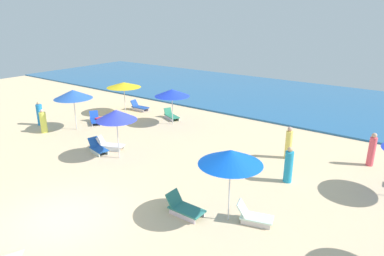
{
  "coord_description": "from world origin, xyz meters",
  "views": [
    {
      "loc": [
        10.1,
        -5.83,
        7.02
      ],
      "look_at": [
        0.12,
        7.66,
        1.38
      ],
      "focal_mm": 32.0,
      "sensor_mm": 36.0,
      "label": 1
    }
  ],
  "objects_px": {
    "lounge_chair_1_0": "(184,208)",
    "umbrella_4": "(172,93)",
    "lounge_chair_0_0": "(139,107)",
    "umbrella_3": "(116,115)",
    "umbrella_0": "(124,85)",
    "lounge_chair_1_1": "(253,216)",
    "lounge_chair_4_0": "(171,116)",
    "lounge_chair_2_0": "(95,120)",
    "umbrella_1": "(231,157)",
    "cooler_box_1": "(100,120)",
    "lounge_chair_3_0": "(98,148)",
    "beachgoer_0": "(43,122)",
    "lounge_chair_3_1": "(110,145)",
    "beachgoer_2": "(289,144)",
    "umbrella_2": "(73,94)",
    "beachgoer_4": "(289,166)",
    "beachgoer_3": "(40,114)",
    "beachgoer_1": "(372,150)"
  },
  "relations": [
    {
      "from": "lounge_chair_0_0",
      "to": "lounge_chair_1_0",
      "type": "bearing_deg",
      "value": -132.04
    },
    {
      "from": "umbrella_0",
      "to": "beachgoer_0",
      "type": "height_order",
      "value": "umbrella_0"
    },
    {
      "from": "beachgoer_4",
      "to": "lounge_chair_4_0",
      "type": "bearing_deg",
      "value": -103.06
    },
    {
      "from": "lounge_chair_1_0",
      "to": "umbrella_4",
      "type": "bearing_deg",
      "value": 42.43
    },
    {
      "from": "umbrella_0",
      "to": "beachgoer_1",
      "type": "bearing_deg",
      "value": 2.65
    },
    {
      "from": "lounge_chair_1_0",
      "to": "lounge_chair_2_0",
      "type": "relative_size",
      "value": 0.92
    },
    {
      "from": "umbrella_0",
      "to": "cooler_box_1",
      "type": "relative_size",
      "value": 4.79
    },
    {
      "from": "umbrella_4",
      "to": "cooler_box_1",
      "type": "distance_m",
      "value": 5.35
    },
    {
      "from": "lounge_chair_1_0",
      "to": "lounge_chair_3_0",
      "type": "distance_m",
      "value": 7.5
    },
    {
      "from": "lounge_chair_4_0",
      "to": "beachgoer_0",
      "type": "height_order",
      "value": "beachgoer_0"
    },
    {
      "from": "umbrella_1",
      "to": "lounge_chair_3_1",
      "type": "height_order",
      "value": "umbrella_1"
    },
    {
      "from": "umbrella_1",
      "to": "lounge_chair_4_0",
      "type": "relative_size",
      "value": 1.74
    },
    {
      "from": "lounge_chair_1_1",
      "to": "beachgoer_1",
      "type": "height_order",
      "value": "beachgoer_1"
    },
    {
      "from": "umbrella_4",
      "to": "umbrella_1",
      "type": "bearing_deg",
      "value": -40.43
    },
    {
      "from": "lounge_chair_2_0",
      "to": "beachgoer_2",
      "type": "height_order",
      "value": "beachgoer_2"
    },
    {
      "from": "lounge_chair_1_1",
      "to": "umbrella_2",
      "type": "relative_size",
      "value": 0.53
    },
    {
      "from": "lounge_chair_3_0",
      "to": "umbrella_1",
      "type": "bearing_deg",
      "value": -86.24
    },
    {
      "from": "umbrella_1",
      "to": "cooler_box_1",
      "type": "relative_size",
      "value": 5.27
    },
    {
      "from": "lounge_chair_1_0",
      "to": "lounge_chair_4_0",
      "type": "bearing_deg",
      "value": 42.65
    },
    {
      "from": "lounge_chair_0_0",
      "to": "beachgoer_3",
      "type": "height_order",
      "value": "beachgoer_3"
    },
    {
      "from": "umbrella_1",
      "to": "beachgoer_3",
      "type": "bearing_deg",
      "value": 172.28
    },
    {
      "from": "lounge_chair_3_0",
      "to": "beachgoer_0",
      "type": "xyz_separation_m",
      "value": [
        -5.3,
        0.14,
        0.41
      ]
    },
    {
      "from": "lounge_chair_3_1",
      "to": "umbrella_4",
      "type": "relative_size",
      "value": 0.65
    },
    {
      "from": "lounge_chair_2_0",
      "to": "beachgoer_0",
      "type": "distance_m",
      "value": 3.28
    },
    {
      "from": "umbrella_2",
      "to": "lounge_chair_4_0",
      "type": "distance_m",
      "value": 6.65
    },
    {
      "from": "lounge_chair_2_0",
      "to": "beachgoer_3",
      "type": "height_order",
      "value": "beachgoer_3"
    },
    {
      "from": "lounge_chair_2_0",
      "to": "lounge_chair_3_1",
      "type": "xyz_separation_m",
      "value": [
        4.45,
        -2.55,
        0.0
      ]
    },
    {
      "from": "lounge_chair_3_1",
      "to": "beachgoer_4",
      "type": "distance_m",
      "value": 9.46
    },
    {
      "from": "lounge_chair_0_0",
      "to": "umbrella_3",
      "type": "height_order",
      "value": "umbrella_3"
    },
    {
      "from": "lounge_chair_1_0",
      "to": "lounge_chair_1_1",
      "type": "xyz_separation_m",
      "value": [
        2.29,
        1.03,
        -0.01
      ]
    },
    {
      "from": "umbrella_3",
      "to": "beachgoer_4",
      "type": "relative_size",
      "value": 1.57
    },
    {
      "from": "lounge_chair_0_0",
      "to": "lounge_chair_2_0",
      "type": "xyz_separation_m",
      "value": [
        -0.14,
        -4.04,
        -0.03
      ]
    },
    {
      "from": "lounge_chair_0_0",
      "to": "lounge_chair_4_0",
      "type": "xyz_separation_m",
      "value": [
        3.38,
        -0.25,
        -0.04
      ]
    },
    {
      "from": "umbrella_3",
      "to": "beachgoer_2",
      "type": "relative_size",
      "value": 1.53
    },
    {
      "from": "lounge_chair_1_1",
      "to": "lounge_chair_0_0",
      "type": "bearing_deg",
      "value": 42.97
    },
    {
      "from": "lounge_chair_2_0",
      "to": "umbrella_2",
      "type": "bearing_deg",
      "value": -142.12
    },
    {
      "from": "umbrella_4",
      "to": "beachgoer_1",
      "type": "bearing_deg",
      "value": 3.24
    },
    {
      "from": "lounge_chair_1_0",
      "to": "cooler_box_1",
      "type": "bearing_deg",
      "value": 65.28
    },
    {
      "from": "lounge_chair_2_0",
      "to": "beachgoer_3",
      "type": "bearing_deg",
      "value": 165.91
    },
    {
      "from": "lounge_chair_1_1",
      "to": "umbrella_4",
      "type": "distance_m",
      "value": 11.98
    },
    {
      "from": "lounge_chair_3_0",
      "to": "lounge_chair_3_1",
      "type": "bearing_deg",
      "value": 2.22
    },
    {
      "from": "beachgoer_0",
      "to": "beachgoer_2",
      "type": "bearing_deg",
      "value": 41.28
    },
    {
      "from": "umbrella_0",
      "to": "lounge_chair_1_1",
      "type": "distance_m",
      "value": 15.71
    },
    {
      "from": "lounge_chair_3_0",
      "to": "umbrella_3",
      "type": "bearing_deg",
      "value": -70.63
    },
    {
      "from": "umbrella_0",
      "to": "umbrella_1",
      "type": "xyz_separation_m",
      "value": [
        13.17,
        -7.35,
        0.3
      ]
    },
    {
      "from": "umbrella_0",
      "to": "lounge_chair_1_1",
      "type": "relative_size",
      "value": 1.79
    },
    {
      "from": "lounge_chair_3_0",
      "to": "umbrella_4",
      "type": "distance_m",
      "value": 6.44
    },
    {
      "from": "lounge_chair_0_0",
      "to": "umbrella_4",
      "type": "height_order",
      "value": "umbrella_4"
    },
    {
      "from": "umbrella_1",
      "to": "beachgoer_2",
      "type": "height_order",
      "value": "umbrella_1"
    },
    {
      "from": "umbrella_2",
      "to": "lounge_chair_4_0",
      "type": "relative_size",
      "value": 1.65
    }
  ]
}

